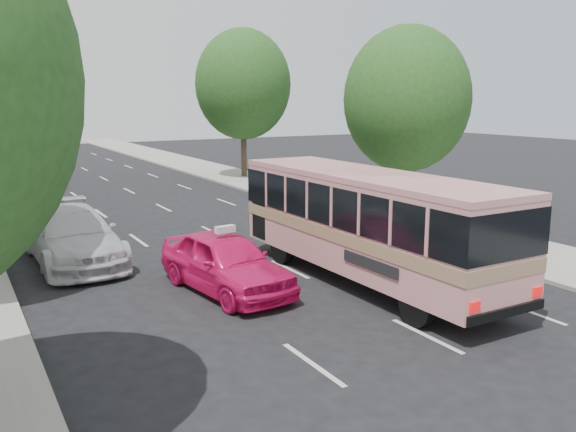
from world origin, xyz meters
TOP-DOWN VIEW (x-y plane):
  - ground at (0.00, 0.00)m, footprint 120.00×120.00m
  - sidewalk_right at (8.50, 20.00)m, footprint 4.00×90.00m
  - tree_right_near at (8.78, 7.94)m, footprint 5.10×5.10m
  - tree_right_far at (9.08, 23.94)m, footprint 6.00×6.00m
  - pink_bus at (2.22, 1.84)m, footprint 2.60×9.68m
  - pink_taxi at (-1.52, 3.01)m, footprint 2.46×4.90m
  - white_pickup at (-4.50, 8.00)m, footprint 2.50×5.96m
  - taxi_roof_sign at (-1.52, 3.01)m, footprint 0.57×0.25m

SIDE VIEW (x-z plane):
  - ground at x=0.00m, z-range 0.00..0.00m
  - sidewalk_right at x=8.50m, z-range 0.00..0.12m
  - pink_taxi at x=-1.52m, z-range 0.00..1.60m
  - white_pickup at x=-4.50m, z-range 0.00..1.72m
  - taxi_roof_sign at x=-1.52m, z-range 1.60..1.78m
  - pink_bus at x=2.22m, z-range 0.38..3.45m
  - tree_right_near at x=8.78m, z-range 1.23..9.18m
  - tree_right_far at x=9.08m, z-range 1.45..10.80m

